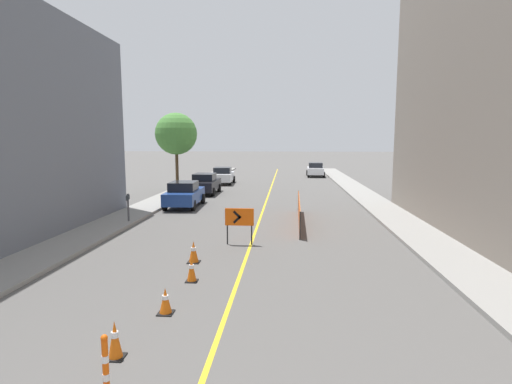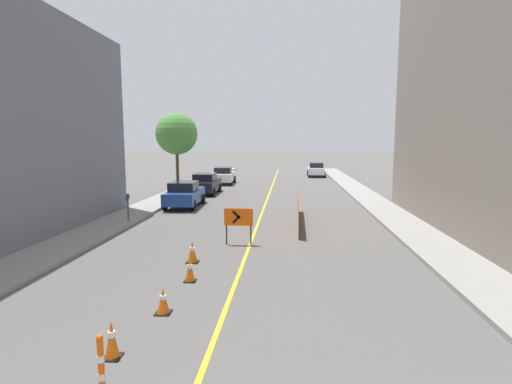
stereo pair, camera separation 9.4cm
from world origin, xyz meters
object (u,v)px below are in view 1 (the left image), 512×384
(parking_meter_far_curb, at_px, (128,202))
(traffic_cone_fourth, at_px, (165,301))
(parked_car_curb_mid, at_px, (205,184))
(parked_car_opposite_side, at_px, (315,169))
(arrow_barricade_primary, at_px, (239,219))
(delineator_post_front, at_px, (106,377))
(parking_meter_near_curb, at_px, (128,203))
(street_tree_left_near, at_px, (176,134))
(traffic_cone_fifth, at_px, (192,270))
(parked_car_curb_near, at_px, (184,194))
(traffic_cone_farthest, at_px, (194,252))
(traffic_cone_third, at_px, (115,340))
(parked_car_curb_far, at_px, (223,175))

(parking_meter_far_curb, bearing_deg, traffic_cone_fourth, -63.68)
(parked_car_curb_mid, height_order, parked_car_opposite_side, same)
(arrow_barricade_primary, distance_m, parking_meter_far_curb, 6.90)
(delineator_post_front, xyz_separation_m, parking_meter_near_curb, (-5.08, 13.28, 0.55))
(parked_car_curb_mid, relative_size, parking_meter_near_curb, 3.31)
(street_tree_left_near, bearing_deg, traffic_cone_fifth, -73.29)
(street_tree_left_near, bearing_deg, parking_meter_near_curb, -86.03)
(parked_car_curb_near, distance_m, street_tree_left_near, 7.92)
(parking_meter_near_curb, distance_m, parking_meter_far_curb, 0.12)
(traffic_cone_farthest, bearing_deg, delineator_post_front, -86.83)
(traffic_cone_farthest, xyz_separation_m, delineator_post_front, (0.41, -7.41, 0.16))
(traffic_cone_farthest, xyz_separation_m, parked_car_curb_near, (-3.22, 11.15, 0.43))
(traffic_cone_fifth, relative_size, parked_car_opposite_side, 0.16)
(traffic_cone_fourth, xyz_separation_m, parking_meter_near_curb, (-4.94, 9.87, 0.76))
(parking_meter_far_curb, bearing_deg, delineator_post_front, -69.22)
(traffic_cone_third, distance_m, parked_car_curb_near, 17.44)
(traffic_cone_fifth, relative_size, traffic_cone_farthest, 0.96)
(traffic_cone_fourth, distance_m, parking_meter_far_curb, 11.17)
(parked_car_curb_near, height_order, street_tree_left_near, street_tree_left_near)
(traffic_cone_third, relative_size, parked_car_curb_far, 0.17)
(traffic_cone_fourth, height_order, parking_meter_far_curb, parking_meter_far_curb)
(traffic_cone_third, xyz_separation_m, street_tree_left_near, (-5.41, 23.72, 4.23))
(traffic_cone_fourth, relative_size, traffic_cone_fifth, 0.90)
(parked_car_curb_mid, height_order, parked_car_curb_far, same)
(delineator_post_front, distance_m, parked_car_curb_far, 32.08)
(traffic_cone_farthest, distance_m, parking_meter_far_curb, 7.62)
(parked_car_curb_far, bearing_deg, traffic_cone_fifth, -85.66)
(parked_car_curb_mid, bearing_deg, traffic_cone_fifth, -79.88)
(traffic_cone_farthest, height_order, parking_meter_near_curb, parking_meter_near_curb)
(arrow_barricade_primary, distance_m, parked_car_curb_mid, 15.50)
(parked_car_curb_far, xyz_separation_m, parking_meter_far_curb, (-1.70, -18.51, 0.31))
(traffic_cone_fifth, xyz_separation_m, parking_meter_far_curb, (-5.04, 7.79, 0.76))
(traffic_cone_fourth, xyz_separation_m, traffic_cone_fifth, (0.10, 2.20, 0.04))
(traffic_cone_third, relative_size, traffic_cone_farthest, 1.00)
(traffic_cone_fourth, xyz_separation_m, parking_meter_far_curb, (-4.94, 9.98, 0.80))
(traffic_cone_third, distance_m, parking_meter_far_curb, 12.85)
(traffic_cone_fourth, height_order, delineator_post_front, delineator_post_front)
(traffic_cone_fifth, height_order, parked_car_curb_far, parked_car_curb_far)
(traffic_cone_fifth, height_order, parking_meter_far_curb, parking_meter_far_curb)
(traffic_cone_farthest, bearing_deg, parked_car_curb_mid, 100.47)
(parked_car_curb_mid, bearing_deg, traffic_cone_third, -82.84)
(parking_meter_far_curb, xyz_separation_m, street_tree_left_near, (-0.82, 11.74, 3.49))
(parked_car_opposite_side, xyz_separation_m, parking_meter_far_curb, (-10.99, -27.12, 0.31))
(parked_car_curb_far, height_order, parked_car_opposite_side, same)
(parked_car_curb_mid, distance_m, street_tree_left_near, 4.46)
(delineator_post_front, bearing_deg, traffic_cone_third, 109.28)
(traffic_cone_fourth, bearing_deg, parked_car_curb_far, 96.49)
(arrow_barricade_primary, relative_size, parked_car_curb_far, 0.33)
(parked_car_curb_mid, bearing_deg, traffic_cone_farthest, -79.98)
(traffic_cone_fifth, relative_size, parking_meter_far_curb, 0.52)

